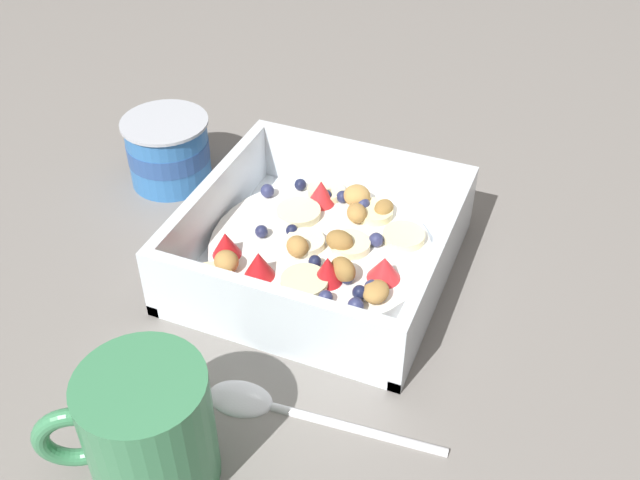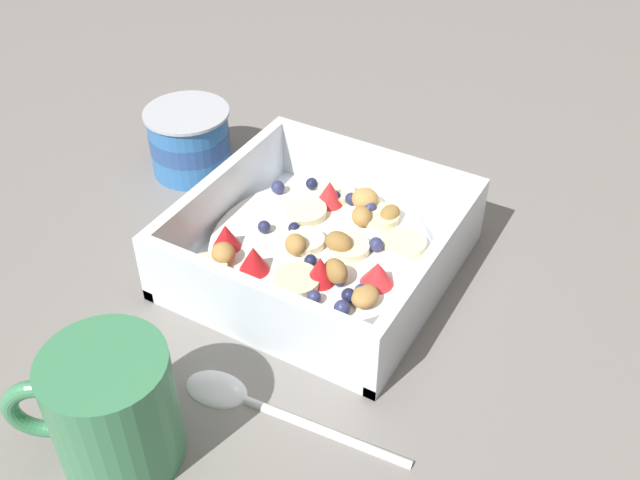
# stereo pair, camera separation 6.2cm
# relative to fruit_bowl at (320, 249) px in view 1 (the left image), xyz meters

# --- Properties ---
(ground_plane) EXTENTS (2.40, 2.40, 0.00)m
(ground_plane) POSITION_rel_fruit_bowl_xyz_m (-0.02, -0.02, -0.02)
(ground_plane) COLOR gray
(fruit_bowl) EXTENTS (0.21, 0.21, 0.06)m
(fruit_bowl) POSITION_rel_fruit_bowl_xyz_m (0.00, 0.00, 0.00)
(fruit_bowl) COLOR white
(fruit_bowl) RESTS_ON ground
(spoon) EXTENTS (0.04, 0.17, 0.01)m
(spoon) POSITION_rel_fruit_bowl_xyz_m (-0.15, -0.03, -0.02)
(spoon) COLOR silver
(spoon) RESTS_ON ground
(yogurt_cup) EXTENTS (0.08, 0.08, 0.07)m
(yogurt_cup) POSITION_rel_fruit_bowl_xyz_m (0.07, 0.18, 0.01)
(yogurt_cup) COLOR #3370B7
(yogurt_cup) RESTS_ON ground
(coffee_mug) EXTENTS (0.08, 0.10, 0.09)m
(coffee_mug) POSITION_rel_fruit_bowl_xyz_m (-0.23, 0.02, 0.02)
(coffee_mug) COLOR #3D8456
(coffee_mug) RESTS_ON ground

